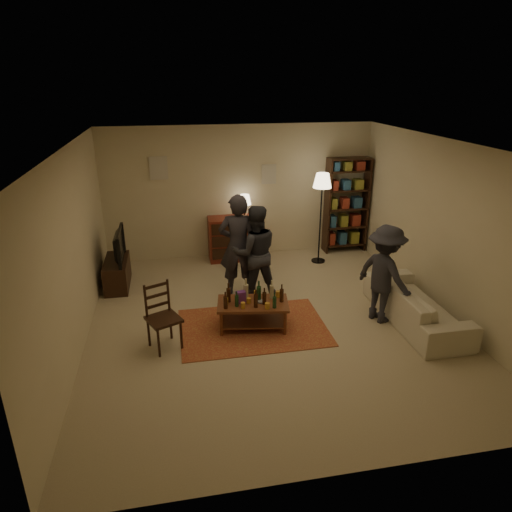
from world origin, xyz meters
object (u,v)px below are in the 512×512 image
object	(u,v)px
person_by_sofa	(384,274)
person_right	(255,253)
bookshelf	(346,204)
tv_stand	(117,266)
person_left	(238,246)
dining_chair	(162,314)
dresser	(233,237)
sofa	(416,303)
coffee_table	(253,305)
floor_lamp	(322,187)

from	to	relation	value
person_by_sofa	person_right	bearing A→B (deg)	34.40
bookshelf	person_by_sofa	xyz separation A→B (m)	(-0.55, -3.02, -0.26)
tv_stand	person_left	distance (m)	2.29
dining_chair	person_left	world-z (taller)	person_left
dresser	sofa	distance (m)	3.93
coffee_table	floor_lamp	distance (m)	3.21
bookshelf	person_by_sofa	size ratio (longest dim) A/B	1.31
dining_chair	dresser	bearing A→B (deg)	40.30
coffee_table	person_right	size ratio (longest dim) A/B	0.69
bookshelf	sofa	bearing A→B (deg)	-90.82
person_by_sofa	bookshelf	bearing A→B (deg)	-33.06
bookshelf	coffee_table	bearing A→B (deg)	-131.34
tv_stand	person_left	size ratio (longest dim) A/B	0.59
dining_chair	tv_stand	xyz separation A→B (m)	(-0.80, 2.17, -0.12)
person_left	tv_stand	bearing A→B (deg)	-7.74
person_left	person_by_sofa	bearing A→B (deg)	160.58
floor_lamp	dining_chair	bearing A→B (deg)	-140.21
person_left	bookshelf	bearing A→B (deg)	-133.50
tv_stand	bookshelf	bearing A→B (deg)	11.80
floor_lamp	person_right	bearing A→B (deg)	-139.89
floor_lamp	person_right	distance (m)	2.20
bookshelf	person_by_sofa	distance (m)	3.08
dresser	floor_lamp	size ratio (longest dim) A/B	0.74
dining_chair	dresser	world-z (taller)	dresser
person_right	person_by_sofa	distance (m)	2.12
coffee_table	bookshelf	xyz separation A→B (m)	(2.56, 2.91, 0.65)
person_left	person_right	size ratio (longest dim) A/B	1.11
coffee_table	dining_chair	bearing A→B (deg)	-169.53
coffee_table	dining_chair	xyz separation A→B (m)	(-1.33, -0.25, 0.12)
dining_chair	coffee_table	bearing A→B (deg)	-14.10
sofa	person_right	distance (m)	2.68
coffee_table	bookshelf	distance (m)	3.93
coffee_table	dresser	bearing A→B (deg)	87.54
person_right	person_by_sofa	xyz separation A→B (m)	(1.79, -1.15, -0.04)
sofa	person_left	world-z (taller)	person_left
tv_stand	sofa	xyz separation A→B (m)	(4.64, -2.20, -0.08)
sofa	person_right	xyz separation A→B (m)	(-2.29, 1.31, 0.51)
floor_lamp	person_left	world-z (taller)	floor_lamp
bookshelf	person_right	world-z (taller)	bookshelf
tv_stand	person_right	bearing A→B (deg)	-20.76
sofa	person_left	distance (m)	2.98
coffee_table	floor_lamp	world-z (taller)	floor_lamp
coffee_table	dresser	size ratio (longest dim) A/B	0.83
dining_chair	person_by_sofa	distance (m)	3.35
tv_stand	person_by_sofa	bearing A→B (deg)	-26.24
dresser	bookshelf	xyz separation A→B (m)	(2.44, 0.07, 0.56)
floor_lamp	sofa	size ratio (longest dim) A/B	0.88
sofa	person_by_sofa	distance (m)	0.70
person_right	person_by_sofa	world-z (taller)	person_right
sofa	floor_lamp	bearing A→B (deg)	14.87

